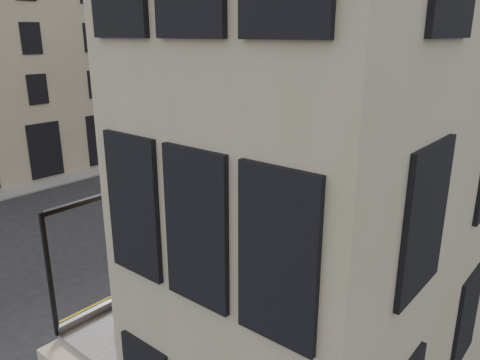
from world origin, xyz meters
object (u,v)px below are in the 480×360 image
Objects in this scene: traffic_light_far at (257,121)px; car_b at (327,168)px; traffic_light_near at (279,187)px; pedestrian_c at (378,137)px; bus_far at (265,128)px; cafe_table_far at (280,215)px; street_lamp_a at (170,135)px; pedestrian_e at (207,147)px; car_c at (270,137)px; cafe_table_near at (132,296)px; pedestrian_a at (237,129)px; cafe_table_mid at (216,249)px; street_lamp_b at (366,124)px; cafe_chair_d at (341,239)px; bicycle at (251,202)px; cafe_chair_a at (181,340)px; pedestrian_b at (339,138)px; cafe_chair_c at (295,255)px; car_a at (242,158)px; pedestrian_d at (431,166)px; cyclist at (271,195)px; cafe_chair_b at (240,290)px; bus_near at (265,229)px.

car_b is (11.24, -5.43, -1.68)m from traffic_light_far.
traffic_light_near is 2.29× the size of pedestrian_c.
bus_far is 14.71× the size of cafe_table_far.
street_lamp_a is 4.18m from pedestrian_e.
car_c is 7.44× the size of cafe_table_near.
traffic_light_far is at bearing 33.05° from car_c.
pedestrian_a is 1.98× the size of cafe_table_mid.
street_lamp_a is at bearing -124.51° from street_lamp_b.
cafe_chair_d is at bearing -69.05° from pedestrian_a.
cafe_chair_d is (23.61, -18.64, 4.06)m from pedestrian_e.
cafe_chair_a reaches higher than bicycle.
cafe_chair_c is (15.19, -31.37, 3.92)m from pedestrian_b.
cafe_table_mid is at bearing -62.15° from traffic_light_near.
car_a is 27.56m from cafe_table_mid.
bicycle is at bearing -56.68° from bus_far.
cafe_chair_a is (26.51, -33.33, 4.03)m from pedestrian_a.
cafe_chair_c reaches higher than traffic_light_far.
car_c is 16.73m from pedestrian_d.
cafe_chair_a is at bearing -61.46° from traffic_light_near.
cafe_table_near reaches higher than pedestrian_b.
pedestrian_c is (-2.40, 21.66, -0.14)m from cyclist.
bicycle is (-2.91, 1.11, -1.95)m from traffic_light_near.
car_a is at bearing 132.48° from cafe_table_far.
car_c is 6.51× the size of cafe_table_far.
cafe_table_near is (11.57, -37.38, 2.64)m from street_lamp_b.
pedestrian_a is 41.41m from cafe_table_near.
bus_far reaches higher than car_c.
cafe_chair_b is (-0.35, 2.35, -0.06)m from cafe_chair_a.
bus_near is 6.56× the size of pedestrian_e.
street_lamp_b is (9.00, 6.00, -0.03)m from traffic_light_far.
cafe_table_mid is at bearing -87.88° from pedestrian_b.
pedestrian_e is at bearing 140.27° from bus_near.
cyclist is (-1.93, 2.00, -1.45)m from traffic_light_near.
pedestrian_d is at bearing 27.51° from street_lamp_a.
cafe_chair_b reaches higher than street_lamp_b.
traffic_light_near is 17.92m from pedestrian_e.
car_c is at bearing -149.51° from street_lamp_b.
traffic_light_near is 2.22× the size of pedestrian_a.
car_a is at bearing 55.09° from bicycle.
car_c is at bearing 78.04° from pedestrian_d.
pedestrian_a is at bearing 54.78° from bicycle.
pedestrian_b reaches higher than bicycle.
traffic_light_far is 10.82m from street_lamp_b.
cafe_chair_b is (19.25, -26.87, 2.36)m from bus_far.
traffic_light_near is at bearing -130.52° from cyclist.
pedestrian_e is at bearing 74.53° from street_lamp_a.
bicycle is 16.84m from cafe_chair_c.
bicycle is 1.12× the size of pedestrian_d.
traffic_light_far is 12.44m from pedestrian_c.
street_lamp_b is 2.89m from pedestrian_b.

